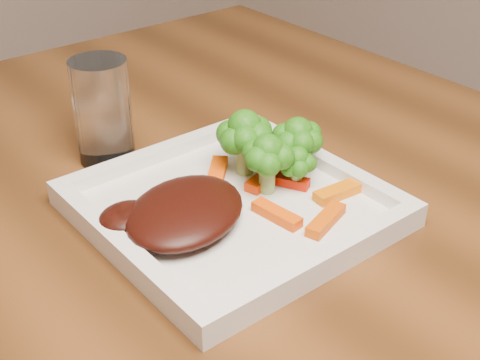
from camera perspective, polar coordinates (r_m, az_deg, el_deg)
plate at (r=0.67m, az=-0.66°, el=-2.54°), size 0.27×0.27×0.01m
steak at (r=0.63m, az=-4.72°, el=-2.69°), size 0.16×0.15×0.03m
broccoli_0 at (r=0.71m, az=0.40°, el=3.14°), size 0.07×0.07×0.07m
broccoli_1 at (r=0.71m, az=4.90°, el=2.89°), size 0.08×0.08×0.06m
broccoli_2 at (r=0.68m, az=4.92°, el=1.52°), size 0.05×0.05×0.06m
broccoli_3 at (r=0.68m, az=2.35°, el=1.30°), size 0.07×0.07×0.06m
carrot_0 at (r=0.64m, az=7.33°, el=-3.39°), size 0.06×0.03×0.01m
carrot_1 at (r=0.69m, az=8.70°, el=-0.87°), size 0.07×0.02×0.01m
carrot_2 at (r=0.65m, az=3.15°, el=-2.93°), size 0.02×0.06×0.01m
carrot_3 at (r=0.75m, az=3.14°, el=2.44°), size 0.06×0.03×0.01m
carrot_4 at (r=0.71m, az=-1.98°, el=0.55°), size 0.06×0.06×0.01m
carrot_5 at (r=0.70m, az=3.94°, el=-0.02°), size 0.03×0.05×0.01m
carrot_6 at (r=0.71m, az=2.29°, el=0.28°), size 0.06×0.03×0.01m
drinking_glass at (r=0.76m, az=-11.64°, el=5.75°), size 0.07×0.07×0.12m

